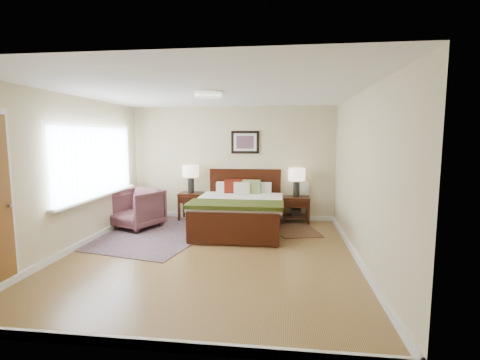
% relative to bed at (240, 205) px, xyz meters
% --- Properties ---
extents(floor, '(5.00, 5.00, 0.00)m').
position_rel_bed_xyz_m(floor, '(-0.29, -1.49, -0.51)').
color(floor, olive).
rests_on(floor, ground).
extents(back_wall, '(4.50, 0.04, 2.50)m').
position_rel_bed_xyz_m(back_wall, '(-0.29, 1.01, 0.74)').
color(back_wall, '#C7BC90').
rests_on(back_wall, ground).
extents(front_wall, '(4.50, 0.04, 2.50)m').
position_rel_bed_xyz_m(front_wall, '(-0.29, -3.99, 0.74)').
color(front_wall, '#C7BC90').
rests_on(front_wall, ground).
extents(left_wall, '(0.04, 5.00, 2.50)m').
position_rel_bed_xyz_m(left_wall, '(-2.54, -1.49, 0.74)').
color(left_wall, '#C7BC90').
rests_on(left_wall, ground).
extents(right_wall, '(0.04, 5.00, 2.50)m').
position_rel_bed_xyz_m(right_wall, '(1.96, -1.49, 0.74)').
color(right_wall, '#C7BC90').
rests_on(right_wall, ground).
extents(ceiling, '(4.50, 5.00, 0.02)m').
position_rel_bed_xyz_m(ceiling, '(-0.29, -1.49, 1.99)').
color(ceiling, white).
rests_on(ceiling, back_wall).
extents(window, '(0.11, 2.72, 1.32)m').
position_rel_bed_xyz_m(window, '(-2.48, -0.79, 0.86)').
color(window, silver).
rests_on(window, left_wall).
extents(ceil_fixture, '(0.44, 0.44, 0.08)m').
position_rel_bed_xyz_m(ceil_fixture, '(-0.29, -1.49, 1.95)').
color(ceil_fixture, white).
rests_on(ceil_fixture, ceiling).
extents(bed, '(1.70, 2.06, 1.11)m').
position_rel_bed_xyz_m(bed, '(0.00, 0.00, 0.00)').
color(bed, '#371408').
rests_on(bed, ground).
extents(wall_art, '(0.62, 0.05, 0.50)m').
position_rel_bed_xyz_m(wall_art, '(0.00, 0.98, 1.21)').
color(wall_art, black).
rests_on(wall_art, back_wall).
extents(nightstand_left, '(0.51, 0.45, 0.60)m').
position_rel_bed_xyz_m(nightstand_left, '(-1.19, 0.76, -0.03)').
color(nightstand_left, '#371408').
rests_on(nightstand_left, ground).
extents(nightstand_right, '(0.56, 0.42, 0.56)m').
position_rel_bed_xyz_m(nightstand_right, '(1.13, 0.77, -0.17)').
color(nightstand_right, '#371408').
rests_on(nightstand_right, ground).
extents(lamp_left, '(0.35, 0.35, 0.61)m').
position_rel_bed_xyz_m(lamp_left, '(-1.19, 0.78, 0.52)').
color(lamp_left, black).
rests_on(lamp_left, nightstand_left).
extents(lamp_right, '(0.35, 0.35, 0.61)m').
position_rel_bed_xyz_m(lamp_right, '(1.13, 0.78, 0.48)').
color(lamp_right, black).
rests_on(lamp_right, nightstand_right).
extents(armchair, '(1.12, 1.13, 0.78)m').
position_rel_bed_xyz_m(armchair, '(-2.09, -0.08, -0.12)').
color(armchair, brown).
rests_on(armchair, ground).
extents(rug_persian, '(2.35, 2.94, 0.01)m').
position_rel_bed_xyz_m(rug_persian, '(-1.52, -0.49, -0.51)').
color(rug_persian, '#0C0C3E').
rests_on(rug_persian, ground).
extents(rug_navy, '(1.01, 1.29, 0.01)m').
position_rel_bed_xyz_m(rug_navy, '(1.11, 0.14, -0.51)').
color(rug_navy, black).
rests_on(rug_navy, ground).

